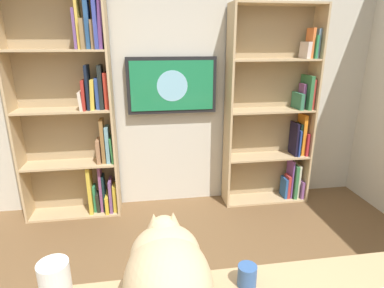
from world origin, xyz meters
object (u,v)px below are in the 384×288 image
Objects in this scene: bookshelf_left at (278,116)px; bookshelf_right at (77,110)px; cat at (167,274)px; wall_mounted_tv at (172,86)px; coffee_mug at (247,276)px.

bookshelf_right is (2.08, 0.01, 0.13)m from bookshelf_left.
wall_mounted_tv is at bearing -95.89° from cat.
bookshelf_left reaches higher than coffee_mug.
bookshelf_left is 21.96× the size of coffee_mug.
cat is at bearing 84.11° from wall_mounted_tv.
wall_mounted_tv is 2.33m from cat.
wall_mounted_tv is 1.46× the size of cat.
cat is (0.24, 2.29, -0.38)m from wall_mounted_tv.
bookshelf_left reaches higher than wall_mounted_tv.
coffee_mug is (-0.10, 2.21, -0.50)m from wall_mounted_tv.
wall_mounted_tv is at bearing -3.80° from bookshelf_left.
cat is at bearing 58.15° from bookshelf_left.
wall_mounted_tv is (1.14, -0.08, 0.34)m from bookshelf_left.
cat is at bearing 107.64° from bookshelf_right.
cat reaches higher than coffee_mug.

